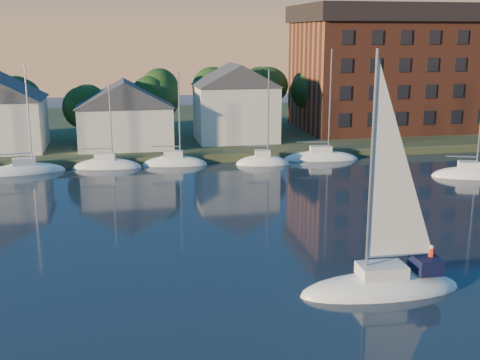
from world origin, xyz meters
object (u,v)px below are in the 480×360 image
object	(u,v)px
clubhouse_centre	(125,113)
hero_sailboat	(383,281)
drifting_sailboat_right	(468,176)
condo_block	(404,67)
clubhouse_east	(236,102)

from	to	relation	value
clubhouse_centre	hero_sailboat	world-z (taller)	hero_sailboat
hero_sailboat	drifting_sailboat_right	distance (m)	32.27
condo_block	hero_sailboat	bearing A→B (deg)	-116.97
clubhouse_east	condo_block	bearing A→B (deg)	12.89
condo_block	hero_sailboat	size ratio (longest dim) A/B	2.10
clubhouse_east	drifting_sailboat_right	size ratio (longest dim) A/B	0.89
drifting_sailboat_right	hero_sailboat	bearing A→B (deg)	-111.12
condo_block	drifting_sailboat_right	world-z (taller)	condo_block
clubhouse_east	hero_sailboat	xyz separation A→B (m)	(-0.34, -45.82, -5.39)
condo_block	hero_sailboat	xyz separation A→B (m)	(-26.34, -51.77, -9.18)
clubhouse_east	condo_block	xyz separation A→B (m)	(26.00, 5.95, 3.79)
clubhouse_centre	drifting_sailboat_right	world-z (taller)	drifting_sailboat_right
clubhouse_centre	hero_sailboat	distance (m)	46.12
clubhouse_east	clubhouse_centre	bearing A→B (deg)	-171.87
hero_sailboat	clubhouse_centre	bearing A→B (deg)	-71.06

